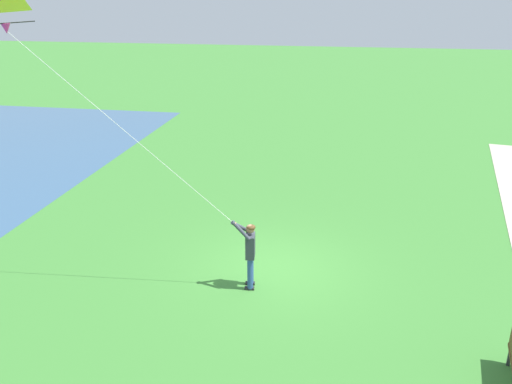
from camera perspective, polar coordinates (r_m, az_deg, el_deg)
ground_plane at (r=14.32m, az=2.00°, el=-8.32°), size 120.00×120.00×0.00m
person_kite_flyer at (r=13.00m, az=-0.71°, el=-6.30°), size 0.62×0.52×1.83m
flying_kite at (r=12.78m, az=-24.41°, el=17.20°), size 5.07×1.94×5.16m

